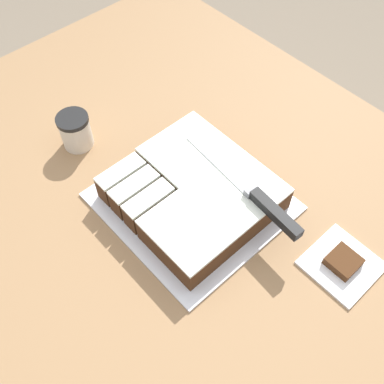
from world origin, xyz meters
The scene contains 8 objects.
ground_plane centered at (0.00, 0.00, 0.00)m, with size 8.00×8.00×0.00m, color #7F705B.
countertop centered at (0.00, 0.00, 0.44)m, with size 1.40×1.10×0.89m.
cake_board centered at (0.02, 0.01, 0.89)m, with size 0.36×0.34×0.01m.
cake centered at (0.03, 0.01, 0.93)m, with size 0.30×0.29×0.06m.
knife centered at (0.16, 0.07, 0.97)m, with size 0.33×0.05×0.02m.
coffee_cup centered at (-0.28, -0.08, 0.93)m, with size 0.07×0.07×0.09m.
paper_napkin centered at (0.34, 0.12, 0.89)m, with size 0.13×0.13×0.01m.
brownie centered at (0.34, 0.12, 0.90)m, with size 0.06×0.06×0.02m.
Camera 1 is at (0.43, -0.36, 1.70)m, focal length 42.00 mm.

